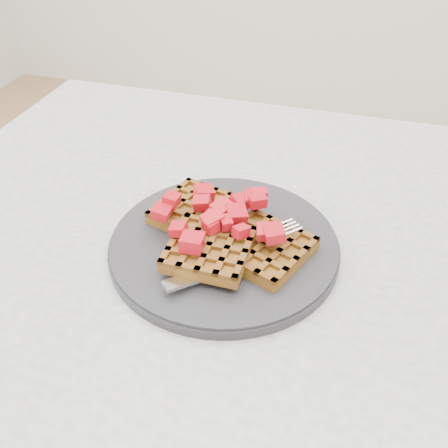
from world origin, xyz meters
name	(u,v)px	position (x,y,z in m)	size (l,w,h in m)	color
table	(335,328)	(0.00, 0.00, 0.64)	(1.20, 0.80, 0.75)	silver
plate	(224,245)	(-0.15, -0.02, 0.76)	(0.27, 0.27, 0.02)	#252528
waffles	(223,234)	(-0.15, -0.02, 0.78)	(0.21, 0.18, 0.03)	brown
strawberry_pile	(224,214)	(-0.15, -0.02, 0.80)	(0.15, 0.15, 0.02)	#A1000E
fork	(244,258)	(-0.11, -0.05, 0.77)	(0.02, 0.18, 0.02)	silver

